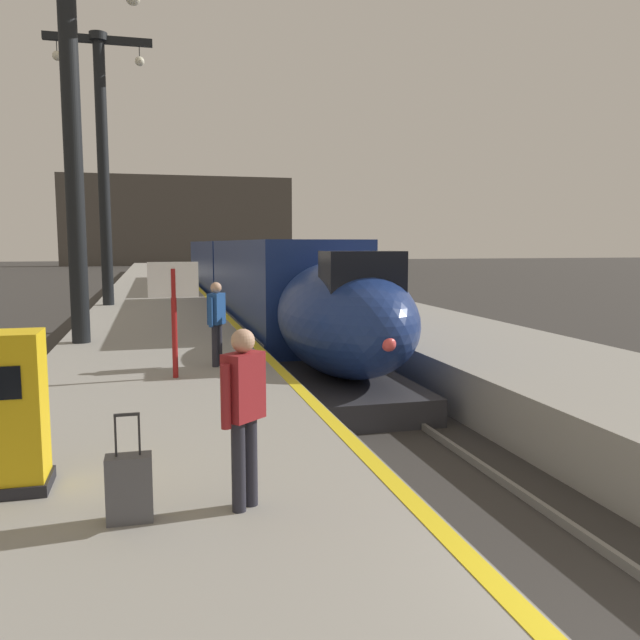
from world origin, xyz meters
name	(u,v)px	position (x,y,z in m)	size (l,w,h in m)	color
platform_left	(157,314)	(-4.05, 24.75, 0.53)	(4.80, 110.00, 1.05)	gray
platform_right	(340,309)	(4.05, 24.75, 0.53)	(4.80, 110.00, 1.05)	gray
platform_left_safety_stripe	(211,300)	(-1.77, 24.75, 1.05)	(0.20, 107.80, 0.01)	yellow
rail_main_left	(228,316)	(-0.75, 27.50, 0.06)	(0.08, 110.00, 0.12)	slate
rail_main_right	(259,315)	(0.75, 27.50, 0.06)	(0.08, 110.00, 0.12)	slate
highspeed_train_main	(248,278)	(0.00, 25.90, 1.93)	(2.92, 37.47, 3.60)	navy
station_column_mid	(71,112)	(-5.90, 13.63, 6.61)	(4.00, 0.68, 9.25)	black
station_column_far	(102,147)	(-5.90, 23.75, 7.23)	(4.00, 0.68, 10.42)	black
passenger_near_edge	(244,404)	(-3.34, 2.58, 2.04)	(0.45, 0.42, 1.69)	#23232D
passenger_mid_platform	(217,317)	(-2.92, 9.68, 2.04)	(0.39, 0.49, 1.69)	#23232D
rolling_suitcase	(129,488)	(-4.37, 2.55, 1.35)	(0.40, 0.22, 0.98)	#4C4C51
ticket_machine_yellow	(7,418)	(-5.55, 3.60, 1.79)	(0.76, 0.62, 1.60)	yellow
departure_info_board	(174,296)	(-3.77, 8.75, 2.56)	(0.90, 0.10, 2.12)	maroon
terminus_back_wall	(179,221)	(0.00, 102.00, 7.00)	(36.00, 2.00, 14.00)	#4C4742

